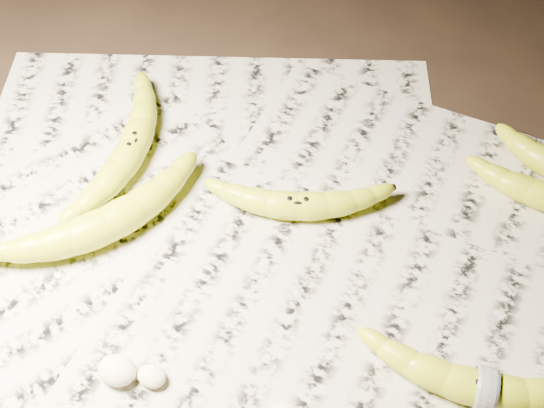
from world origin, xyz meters
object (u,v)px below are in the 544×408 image
at_px(banana_left_b, 106,222).
at_px(banana_taped, 485,388).
at_px(banana_left_a, 132,146).
at_px(banana_center, 298,204).

height_order(banana_left_b, banana_taped, banana_left_b).
bearing_deg(banana_left_a, banana_taped, -115.15).
xyz_separation_m(banana_left_a, banana_left_b, (0.03, -0.11, 0.00)).
xyz_separation_m(banana_left_b, banana_center, (0.18, 0.11, -0.00)).
bearing_deg(banana_taped, banana_center, 141.05).
distance_m(banana_center, banana_taped, 0.27).
bearing_deg(banana_taped, banana_left_b, 166.55).
height_order(banana_left_a, banana_left_b, banana_left_b).
relative_size(banana_left_b, banana_taped, 1.01).
bearing_deg(banana_center, banana_taped, -49.75).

